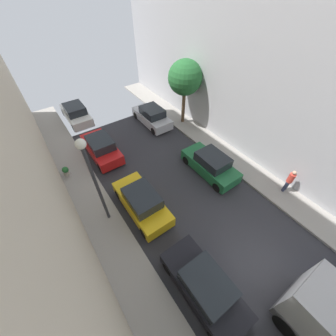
{
  "coord_description": "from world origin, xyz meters",
  "views": [
    {
      "loc": [
        -5.41,
        -0.17,
        10.46
      ],
      "look_at": [
        0.25,
        7.81,
        0.5
      ],
      "focal_mm": 21.74,
      "sensor_mm": 36.0,
      "label": 1
    }
  ],
  "objects_px": {
    "parked_car_left_2": "(142,202)",
    "lamp_post": "(92,173)",
    "potted_plant_1": "(66,171)",
    "parked_car_right_2": "(152,116)",
    "parked_car_left_1": "(204,286)",
    "parked_car_right_1": "(211,164)",
    "parked_car_left_4": "(76,114)",
    "pedestrian": "(290,180)",
    "parked_car_left_3": "(101,148)",
    "street_tree_1": "(185,78)"
  },
  "relations": [
    {
      "from": "parked_car_left_1",
      "to": "potted_plant_1",
      "type": "xyz_separation_m",
      "value": [
        -2.87,
        10.59,
        -0.2
      ]
    },
    {
      "from": "parked_car_left_1",
      "to": "parked_car_right_1",
      "type": "relative_size",
      "value": 1.0
    },
    {
      "from": "parked_car_left_2",
      "to": "pedestrian",
      "type": "xyz_separation_m",
      "value": [
        8.08,
        -4.07,
        0.35
      ]
    },
    {
      "from": "pedestrian",
      "to": "street_tree_1",
      "type": "height_order",
      "value": "street_tree_1"
    },
    {
      "from": "parked_car_left_3",
      "to": "parked_car_right_1",
      "type": "xyz_separation_m",
      "value": [
        5.4,
        -6.02,
        0.0
      ]
    },
    {
      "from": "lamp_post",
      "to": "parked_car_left_4",
      "type": "bearing_deg",
      "value": 80.46
    },
    {
      "from": "parked_car_right_2",
      "to": "parked_car_left_1",
      "type": "bearing_deg",
      "value": -112.87
    },
    {
      "from": "parked_car_left_2",
      "to": "potted_plant_1",
      "type": "height_order",
      "value": "parked_car_left_2"
    },
    {
      "from": "parked_car_left_1",
      "to": "parked_car_left_4",
      "type": "bearing_deg",
      "value": 90.0
    },
    {
      "from": "parked_car_right_1",
      "to": "parked_car_left_3",
      "type": "bearing_deg",
      "value": 131.9
    },
    {
      "from": "parked_car_right_2",
      "to": "lamp_post",
      "type": "height_order",
      "value": "lamp_post"
    },
    {
      "from": "parked_car_right_1",
      "to": "street_tree_1",
      "type": "bearing_deg",
      "value": 68.77
    },
    {
      "from": "parked_car_right_1",
      "to": "lamp_post",
      "type": "bearing_deg",
      "value": 175.2
    },
    {
      "from": "parked_car_right_1",
      "to": "parked_car_left_4",
      "type": "bearing_deg",
      "value": 114.39
    },
    {
      "from": "parked_car_left_4",
      "to": "lamp_post",
      "type": "height_order",
      "value": "lamp_post"
    },
    {
      "from": "parked_car_left_2",
      "to": "parked_car_right_2",
      "type": "relative_size",
      "value": 1.0
    },
    {
      "from": "pedestrian",
      "to": "lamp_post",
      "type": "height_order",
      "value": "lamp_post"
    },
    {
      "from": "parked_car_left_3",
      "to": "parked_car_right_1",
      "type": "height_order",
      "value": "same"
    },
    {
      "from": "parked_car_left_1",
      "to": "lamp_post",
      "type": "xyz_separation_m",
      "value": [
        -1.9,
        5.9,
        3.08
      ]
    },
    {
      "from": "parked_car_left_2",
      "to": "street_tree_1",
      "type": "distance_m",
      "value": 10.35
    },
    {
      "from": "parked_car_right_2",
      "to": "potted_plant_1",
      "type": "height_order",
      "value": "parked_car_right_2"
    },
    {
      "from": "parked_car_left_3",
      "to": "parked_car_left_4",
      "type": "relative_size",
      "value": 1.0
    },
    {
      "from": "parked_car_left_1",
      "to": "parked_car_right_1",
      "type": "height_order",
      "value": "same"
    },
    {
      "from": "parked_car_left_2",
      "to": "parked_car_left_4",
      "type": "xyz_separation_m",
      "value": [
        0.0,
        11.9,
        0.0
      ]
    },
    {
      "from": "parked_car_left_2",
      "to": "pedestrian",
      "type": "height_order",
      "value": "pedestrian"
    },
    {
      "from": "parked_car_left_4",
      "to": "parked_car_right_1",
      "type": "xyz_separation_m",
      "value": [
        5.4,
        -11.91,
        0.0
      ]
    },
    {
      "from": "parked_car_left_1",
      "to": "potted_plant_1",
      "type": "height_order",
      "value": "parked_car_left_1"
    },
    {
      "from": "parked_car_left_1",
      "to": "parked_car_right_1",
      "type": "bearing_deg",
      "value": 44.38
    },
    {
      "from": "parked_car_left_1",
      "to": "parked_car_left_4",
      "type": "relative_size",
      "value": 1.0
    },
    {
      "from": "parked_car_left_3",
      "to": "pedestrian",
      "type": "bearing_deg",
      "value": -51.26
    },
    {
      "from": "parked_car_left_4",
      "to": "lamp_post",
      "type": "distance_m",
      "value": 11.87
    },
    {
      "from": "parked_car_right_1",
      "to": "pedestrian",
      "type": "bearing_deg",
      "value": -56.53
    },
    {
      "from": "parked_car_left_4",
      "to": "pedestrian",
      "type": "bearing_deg",
      "value": -63.16
    },
    {
      "from": "parked_car_right_1",
      "to": "parked_car_right_2",
      "type": "relative_size",
      "value": 1.0
    },
    {
      "from": "parked_car_left_2",
      "to": "parked_car_right_2",
      "type": "height_order",
      "value": "same"
    },
    {
      "from": "parked_car_left_4",
      "to": "potted_plant_1",
      "type": "xyz_separation_m",
      "value": [
        -2.87,
        -6.61,
        -0.2
      ]
    },
    {
      "from": "parked_car_left_2",
      "to": "lamp_post",
      "type": "height_order",
      "value": "lamp_post"
    },
    {
      "from": "parked_car_left_3",
      "to": "parked_car_left_4",
      "type": "distance_m",
      "value": 5.89
    },
    {
      "from": "parked_car_left_3",
      "to": "pedestrian",
      "type": "relative_size",
      "value": 2.44
    },
    {
      "from": "parked_car_left_4",
      "to": "street_tree_1",
      "type": "relative_size",
      "value": 0.79
    },
    {
      "from": "parked_car_left_3",
      "to": "lamp_post",
      "type": "distance_m",
      "value": 6.51
    },
    {
      "from": "parked_car_left_3",
      "to": "parked_car_left_4",
      "type": "xyz_separation_m",
      "value": [
        0.0,
        5.89,
        0.0
      ]
    },
    {
      "from": "parked_car_left_1",
      "to": "street_tree_1",
      "type": "xyz_separation_m",
      "value": [
        7.74,
        11.31,
        3.33
      ]
    },
    {
      "from": "potted_plant_1",
      "to": "parked_car_left_1",
      "type": "bearing_deg",
      "value": -74.85
    },
    {
      "from": "parked_car_left_1",
      "to": "parked_car_left_3",
      "type": "relative_size",
      "value": 1.0
    },
    {
      "from": "parked_car_left_2",
      "to": "parked_car_left_3",
      "type": "xyz_separation_m",
      "value": [
        0.0,
        6.0,
        0.0
      ]
    },
    {
      "from": "parked_car_right_2",
      "to": "parked_car_right_1",
      "type": "bearing_deg",
      "value": -90.0
    },
    {
      "from": "parked_car_right_2",
      "to": "potted_plant_1",
      "type": "xyz_separation_m",
      "value": [
        -8.27,
        -2.21,
        -0.2
      ]
    },
    {
      "from": "parked_car_left_3",
      "to": "street_tree_1",
      "type": "relative_size",
      "value": 0.79
    },
    {
      "from": "parked_car_left_2",
      "to": "parked_car_right_1",
      "type": "distance_m",
      "value": 5.4
    }
  ]
}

